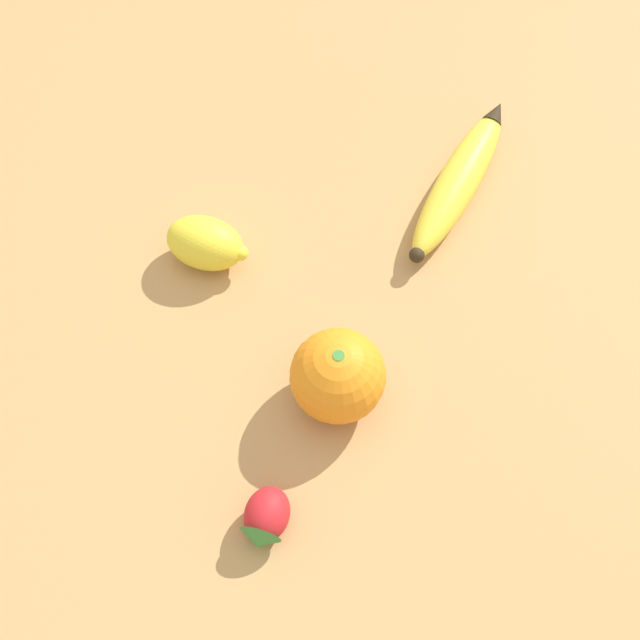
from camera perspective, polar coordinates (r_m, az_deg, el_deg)
ground_plane at (r=0.85m, az=8.44°, el=0.51°), size 3.00×3.00×0.00m
banana at (r=0.91m, az=8.88°, el=8.80°), size 0.06×0.21×0.04m
orange at (r=0.77m, az=1.15°, el=-3.60°), size 0.08×0.08×0.08m
strawberry at (r=0.75m, az=-3.50°, el=-12.57°), size 0.04×0.06×0.04m
lemon at (r=0.86m, az=-7.34°, el=4.89°), size 0.08×0.06×0.05m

